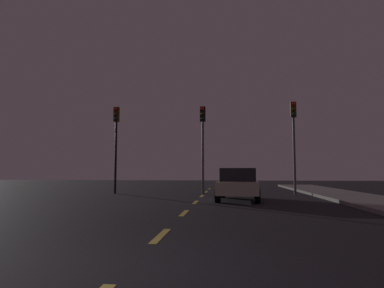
{
  "coord_description": "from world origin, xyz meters",
  "views": [
    {
      "loc": [
        1.37,
        -4.29,
        1.32
      ],
      "look_at": [
        -0.72,
        15.67,
        2.99
      ],
      "focal_mm": 31.15,
      "sensor_mm": 36.0,
      "label": 1
    }
  ],
  "objects_px": {
    "traffic_signal_right": "(294,130)",
    "car_stopped_ahead": "(238,184)",
    "traffic_signal_left": "(116,133)",
    "traffic_signal_center": "(203,133)"
  },
  "relations": [
    {
      "from": "traffic_signal_left",
      "to": "traffic_signal_right",
      "type": "xyz_separation_m",
      "value": [
        10.62,
        0.0,
        0.06
      ]
    },
    {
      "from": "traffic_signal_left",
      "to": "traffic_signal_right",
      "type": "distance_m",
      "value": 10.62
    },
    {
      "from": "traffic_signal_center",
      "to": "traffic_signal_right",
      "type": "relative_size",
      "value": 0.97
    },
    {
      "from": "traffic_signal_center",
      "to": "car_stopped_ahead",
      "type": "bearing_deg",
      "value": -63.77
    },
    {
      "from": "traffic_signal_center",
      "to": "car_stopped_ahead",
      "type": "height_order",
      "value": "traffic_signal_center"
    },
    {
      "from": "traffic_signal_center",
      "to": "car_stopped_ahead",
      "type": "distance_m",
      "value": 5.26
    },
    {
      "from": "traffic_signal_right",
      "to": "car_stopped_ahead",
      "type": "xyz_separation_m",
      "value": [
        -3.35,
        -3.94,
        -2.99
      ]
    },
    {
      "from": "traffic_signal_left",
      "to": "traffic_signal_right",
      "type": "height_order",
      "value": "traffic_signal_right"
    },
    {
      "from": "traffic_signal_left",
      "to": "traffic_signal_right",
      "type": "relative_size",
      "value": 0.98
    },
    {
      "from": "traffic_signal_left",
      "to": "car_stopped_ahead",
      "type": "relative_size",
      "value": 1.3
    }
  ]
}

